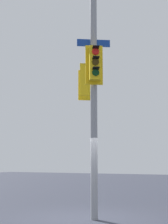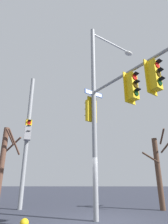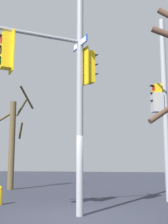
{
  "view_description": "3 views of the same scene",
  "coord_description": "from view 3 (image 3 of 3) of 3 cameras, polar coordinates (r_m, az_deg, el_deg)",
  "views": [
    {
      "loc": [
        5.25,
        -9.28,
        1.72
      ],
      "look_at": [
        -0.05,
        -0.26,
        3.33
      ],
      "focal_mm": 53.34,
      "sensor_mm": 36.0,
      "label": 1
    },
    {
      "loc": [
        0.55,
        8.56,
        1.59
      ],
      "look_at": [
        0.67,
        0.37,
        4.51
      ],
      "focal_mm": 30.31,
      "sensor_mm": 36.0,
      "label": 2
    },
    {
      "loc": [
        -9.36,
        -2.04,
        1.68
      ],
      "look_at": [
        0.37,
        -0.15,
        3.31
      ],
      "focal_mm": 48.41,
      "sensor_mm": 36.0,
      "label": 3
    }
  ],
  "objects": [
    {
      "name": "secondary_pole_assembly",
      "position": [
        13.88,
        14.57,
        1.49
      ],
      "size": [
        0.53,
        0.79,
        8.22
      ],
      "rotation": [
        0.0,
        0.0,
        1.92
      ],
      "color": "gray",
      "rests_on": "ground"
    },
    {
      "name": "bare_tree_corner",
      "position": [
        19.2,
        -13.3,
        -5.23
      ],
      "size": [
        1.92,
        1.83,
        6.21
      ],
      "color": "brown",
      "rests_on": "ground"
    },
    {
      "name": "main_signal_pole_assembly",
      "position": [
        9.93,
        -5.39,
        11.69
      ],
      "size": [
        3.2,
        5.81,
        9.65
      ],
      "rotation": [
        0.0,
        0.0,
        2.19
      ],
      "color": "gray",
      "rests_on": "ground"
    },
    {
      "name": "ground_plane",
      "position": [
        9.72,
        -1.36,
        -19.26
      ],
      "size": [
        80.0,
        80.0,
        0.0
      ],
      "primitive_type": "plane",
      "color": "#2D2F3C"
    }
  ]
}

